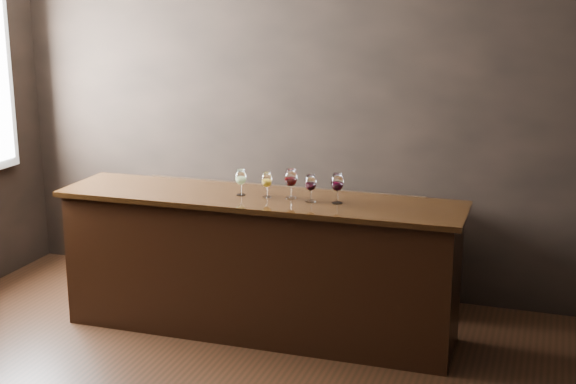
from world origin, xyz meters
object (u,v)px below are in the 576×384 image
(back_bar_shelf, at_px, (274,241))
(glass_white, at_px, (241,178))
(glass_red_b, at_px, (311,183))
(glass_red_c, at_px, (337,183))
(bar_counter, at_px, (259,268))
(glass_amber, at_px, (267,180))
(glass_red_a, at_px, (291,178))

(back_bar_shelf, relative_size, glass_white, 12.86)
(back_bar_shelf, bearing_deg, glass_white, -86.94)
(glass_white, distance_m, glass_red_b, 0.52)
(glass_red_b, bearing_deg, glass_red_c, 5.32)
(bar_counter, height_order, back_bar_shelf, bar_counter)
(glass_red_b, bearing_deg, back_bar_shelf, 124.63)
(glass_white, relative_size, glass_amber, 1.04)
(back_bar_shelf, xyz_separation_m, glass_red_a, (0.40, -0.77, 0.72))
(glass_red_c, bearing_deg, glass_amber, 179.87)
(glass_amber, relative_size, glass_red_a, 0.85)
(back_bar_shelf, bearing_deg, glass_red_c, -46.90)
(glass_red_a, height_order, glass_red_b, glass_red_a)
(back_bar_shelf, relative_size, glass_red_a, 11.40)
(glass_amber, relative_size, glass_red_b, 0.94)
(back_bar_shelf, distance_m, glass_red_b, 1.21)
(glass_red_a, relative_size, glass_red_b, 1.10)
(glass_amber, bearing_deg, bar_counter, -174.89)
(glass_white, relative_size, glass_red_c, 0.89)
(bar_counter, height_order, glass_red_a, glass_red_a)
(back_bar_shelf, distance_m, glass_red_c, 1.30)
(back_bar_shelf, bearing_deg, glass_red_a, -62.32)
(bar_counter, height_order, glass_white, glass_white)
(glass_amber, bearing_deg, glass_red_c, -0.13)
(glass_white, height_order, glass_red_b, glass_red_b)
(glass_white, bearing_deg, glass_red_c, 0.37)
(glass_amber, xyz_separation_m, glass_red_b, (0.32, -0.02, 0.01))
(glass_amber, relative_size, glass_red_c, 0.86)
(glass_white, xyz_separation_m, glass_red_c, (0.70, 0.00, 0.02))
(back_bar_shelf, relative_size, glass_red_b, 12.58)
(back_bar_shelf, height_order, glass_red_c, glass_red_c)
(bar_counter, xyz_separation_m, glass_white, (-0.13, -0.00, 0.65))
(bar_counter, bearing_deg, glass_white, 179.28)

